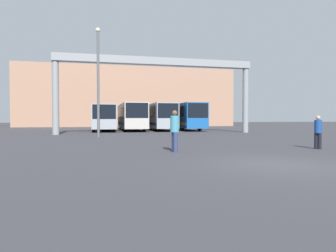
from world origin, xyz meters
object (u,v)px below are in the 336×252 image
pedestrian_near_right (318,131)px  bus_slot_3 (183,115)px  bus_slot_2 (158,115)px  pedestrian_mid_right (175,130)px  bus_slot_0 (103,116)px  bus_slot_1 (131,115)px  lamp_post (98,78)px

pedestrian_near_right → bus_slot_3: bearing=-40.2°
bus_slot_2 → pedestrian_mid_right: size_ratio=6.22×
bus_slot_0 → pedestrian_mid_right: 24.41m
bus_slot_1 → bus_slot_0: bearing=177.2°
pedestrian_near_right → pedestrian_mid_right: 7.12m
bus_slot_1 → pedestrian_near_right: bus_slot_1 is taller
pedestrian_mid_right → lamp_post: (-3.30, 11.26, 3.66)m
bus_slot_3 → pedestrian_mid_right: size_ratio=6.66×
lamp_post → bus_slot_0: bearing=87.4°
lamp_post → pedestrian_mid_right: bearing=-73.7°
bus_slot_0 → bus_slot_2: size_ratio=1.03×
bus_slot_0 → lamp_post: 13.33m
pedestrian_near_right → lamp_post: (-10.40, 11.62, 3.78)m
pedestrian_near_right → lamp_post: bearing=2.1°
bus_slot_1 → lamp_post: bearing=-107.1°
bus_slot_3 → lamp_post: lamp_post is taller
bus_slot_2 → lamp_post: size_ratio=1.35×
pedestrian_mid_right → bus_slot_0: bearing=-2.3°
bus_slot_2 → bus_slot_3: (3.35, 0.40, 0.03)m
lamp_post → bus_slot_3: bearing=51.2°
bus_slot_1 → bus_slot_2: 3.35m
bus_slot_0 → pedestrian_near_right: bus_slot_0 is taller
bus_slot_0 → bus_slot_1: size_ratio=1.03×
pedestrian_near_right → bus_slot_1: bearing=-24.9°
bus_slot_1 → bus_slot_2: bearing=-0.0°
bus_slot_0 → pedestrian_near_right: bearing=-68.2°
bus_slot_1 → pedestrian_near_right: size_ratio=7.09×
bus_slot_0 → bus_slot_1: bearing=-2.8°
bus_slot_2 → bus_slot_0: bearing=178.6°
bus_slot_0 → lamp_post: lamp_post is taller
bus_slot_1 → lamp_post: 13.70m
bus_slot_0 → bus_slot_1: bus_slot_1 is taller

